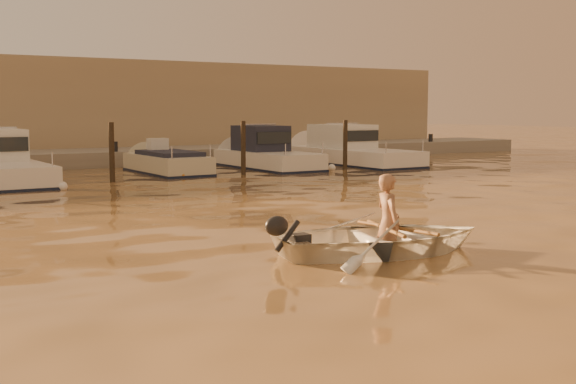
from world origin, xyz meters
TOP-DOWN VIEW (x-y plane):
  - ground_plane at (0.00, 0.00)m, footprint 160.00×160.00m
  - dinghy at (-0.28, -0.43)m, footprint 4.15×3.37m
  - person at (-0.19, -0.45)m, footprint 0.52×0.67m
  - outboard_motor at (-1.74, -0.09)m, footprint 0.97×0.59m
  - oar_port at (-0.04, -0.49)m, footprint 0.10×2.10m
  - oar_starboard at (-0.23, -0.44)m, footprint 0.88×1.96m
  - moored_boat_3 at (2.68, 16.00)m, footprint 1.86×5.44m
  - moored_boat_4 at (7.14, 16.00)m, footprint 2.11×6.56m
  - moored_boat_5 at (11.49, 16.00)m, footprint 2.46×8.18m
  - piling_2 at (-0.20, 13.80)m, footprint 0.18×0.18m
  - piling_3 at (4.80, 13.80)m, footprint 0.18×0.18m
  - piling_4 at (9.50, 13.80)m, footprint 0.18×0.18m
  - fender_c at (-2.25, 12.31)m, footprint 0.30×0.30m
  - fender_d at (2.32, 13.82)m, footprint 0.30×0.30m
  - fender_e at (8.77, 13.69)m, footprint 0.30×0.30m
  - quay at (0.00, 21.50)m, footprint 52.00×4.00m
  - waterfront_building at (0.00, 27.00)m, footprint 46.00×7.00m

SIDE VIEW (x-z plane):
  - ground_plane at x=0.00m, z-range 0.00..0.00m
  - fender_c at x=-2.25m, z-range -0.05..0.25m
  - fender_d at x=2.32m, z-range -0.05..0.25m
  - fender_e at x=8.77m, z-range -0.05..0.25m
  - quay at x=0.00m, z-range -0.35..0.65m
  - moored_boat_3 at x=2.68m, z-range -0.25..0.70m
  - dinghy at x=-0.28m, z-range -0.12..0.64m
  - outboard_motor at x=-1.74m, z-range -0.07..0.63m
  - oar_port at x=-0.04m, z-range 0.35..0.49m
  - oar_starboard at x=-0.23m, z-range 0.35..0.49m
  - person at x=-0.19m, z-range -0.30..1.34m
  - moored_boat_4 at x=7.14m, z-range -0.25..1.50m
  - moored_boat_5 at x=11.49m, z-range -0.25..1.50m
  - piling_2 at x=-0.20m, z-range -0.20..2.00m
  - piling_3 at x=4.80m, z-range -0.20..2.00m
  - piling_4 at x=9.50m, z-range -0.20..2.00m
  - waterfront_building at x=0.00m, z-range 0.00..4.80m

